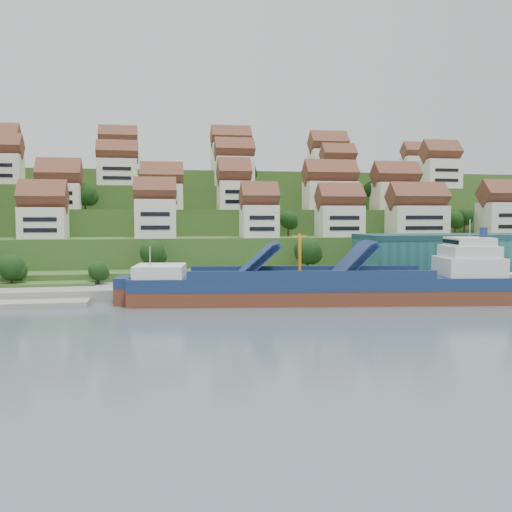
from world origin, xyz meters
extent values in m
plane|color=slate|center=(0.00, 0.00, 0.00)|extent=(300.00, 300.00, 0.00)
cube|color=gray|center=(20.00, 15.00, 1.10)|extent=(180.00, 14.00, 2.20)
cube|color=#2D4C1E|center=(0.00, 86.00, 2.00)|extent=(260.00, 128.00, 4.00)
cube|color=#2D4C1E|center=(0.00, 91.00, 5.50)|extent=(260.00, 118.00, 11.00)
cube|color=#2D4C1E|center=(0.00, 99.00, 9.00)|extent=(260.00, 102.00, 18.00)
cube|color=#2D4C1E|center=(0.00, 107.00, 12.50)|extent=(260.00, 86.00, 25.00)
cube|color=#2D4C1E|center=(0.00, 116.00, 15.50)|extent=(260.00, 68.00, 31.00)
cube|color=white|center=(-49.18, 39.95, 14.66)|extent=(10.56, 8.57, 7.31)
cube|color=white|center=(-23.12, 37.33, 15.64)|extent=(9.66, 7.03, 9.28)
cube|color=white|center=(2.14, 36.14, 14.96)|extent=(8.72, 7.62, 7.93)
cube|color=white|center=(23.70, 38.44, 14.94)|extent=(11.17, 7.73, 7.87)
cube|color=white|center=(45.67, 39.52, 14.99)|extent=(14.85, 8.26, 7.98)
cube|color=white|center=(71.73, 39.81, 15.47)|extent=(13.24, 8.31, 8.95)
cube|color=white|center=(-47.74, 55.88, 21.37)|extent=(10.91, 8.98, 6.75)
cube|color=white|center=(-21.17, 53.41, 21.38)|extent=(10.93, 7.90, 6.76)
cube|color=white|center=(-1.55, 53.57, 21.87)|extent=(8.56, 8.56, 7.75)
cube|color=white|center=(26.48, 55.25, 22.02)|extent=(14.43, 8.36, 8.03)
cube|color=white|center=(46.31, 54.86, 21.98)|extent=(12.81, 8.18, 7.96)
cube|color=white|center=(-64.95, 68.03, 29.18)|extent=(11.01, 7.86, 8.37)
cube|color=white|center=(-33.47, 69.82, 28.91)|extent=(11.34, 7.30, 7.81)
cube|color=white|center=(0.99, 70.18, 29.54)|extent=(11.31, 7.79, 9.07)
cube|color=white|center=(33.97, 70.56, 29.31)|extent=(10.16, 7.14, 8.62)
cube|color=white|center=(68.04, 69.32, 29.69)|extent=(11.38, 8.47, 9.38)
cube|color=white|center=(-70.25, 88.57, 35.05)|extent=(11.69, 8.03, 8.10)
cube|color=white|center=(-34.14, 88.20, 35.37)|extent=(11.65, 7.51, 8.75)
cube|color=white|center=(2.44, 87.82, 35.60)|extent=(12.62, 8.15, 9.20)
cube|color=white|center=(36.56, 89.02, 35.02)|extent=(12.40, 8.73, 8.05)
cube|color=white|center=(70.55, 91.88, 34.34)|extent=(9.40, 7.05, 6.68)
ellipsoid|color=#183913|center=(11.73, 26.11, 8.21)|extent=(6.34, 6.34, 6.34)
ellipsoid|color=#183913|center=(-23.86, 26.29, 8.13)|extent=(5.57, 5.57, 5.57)
ellipsoid|color=#183913|center=(58.72, 43.11, 15.34)|extent=(4.77, 4.77, 4.77)
ellipsoid|color=#183913|center=(61.63, 43.11, 16.44)|extent=(4.30, 4.30, 4.30)
ellipsoid|color=#183913|center=(11.38, 43.66, 15.39)|extent=(4.68, 4.68, 4.68)
ellipsoid|color=#183913|center=(40.85, 59.83, 24.20)|extent=(5.06, 5.06, 5.06)
ellipsoid|color=#183913|center=(-51.25, 59.38, 22.14)|extent=(5.80, 5.80, 5.80)
ellipsoid|color=#183913|center=(-41.45, 57.97, 22.17)|extent=(6.06, 6.06, 6.06)
ellipsoid|color=#183913|center=(5.34, 73.21, 30.58)|extent=(5.87, 5.87, 5.87)
ellipsoid|color=#183913|center=(33.43, 75.94, 29.23)|extent=(4.50, 4.50, 4.50)
ellipsoid|color=#183913|center=(39.01, 73.97, 28.97)|extent=(4.84, 4.84, 4.84)
ellipsoid|color=#183913|center=(-51.86, 19.00, 6.01)|extent=(5.26, 5.26, 5.26)
ellipsoid|color=#183913|center=(-35.01, 19.00, 4.98)|extent=(3.99, 3.99, 3.99)
cube|color=#235F5D|center=(52.00, 17.00, 7.20)|extent=(60.00, 15.00, 10.00)
cylinder|color=gray|center=(18.00, 10.00, 6.20)|extent=(0.16, 0.16, 8.00)
cube|color=maroon|center=(18.60, 10.00, 9.80)|extent=(1.20, 0.05, 0.80)
cube|color=brown|center=(6.65, 0.27, 1.00)|extent=(70.69, 20.36, 4.48)
cube|color=navy|center=(6.65, 0.27, 3.85)|extent=(70.71, 20.47, 2.33)
cube|color=silver|center=(-22.62, 4.38, 6.09)|extent=(10.29, 11.36, 2.33)
cube|color=#262628|center=(4.88, 0.51, 5.02)|extent=(45.63, 15.28, 0.27)
cube|color=navy|center=(-4.88, 1.88, 8.06)|extent=(8.02, 10.73, 6.19)
cube|color=navy|center=(12.86, -0.61, 8.06)|extent=(7.69, 10.68, 6.55)
cylinder|color=gold|center=(3.10, 0.76, 8.96)|extent=(0.71, 0.71, 8.06)
cube|color=silver|center=(35.04, -3.72, 6.72)|extent=(12.07, 11.61, 3.58)
cube|color=silver|center=(35.04, -3.72, 9.59)|extent=(10.14, 10.29, 2.24)
cube|color=silver|center=(35.04, -3.72, 11.47)|extent=(8.22, 8.98, 1.61)
cylinder|color=navy|center=(37.70, -4.10, 13.17)|extent=(1.62, 1.62, 1.97)
camera|label=1|loc=(-24.23, -102.10, 16.26)|focal=40.00mm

